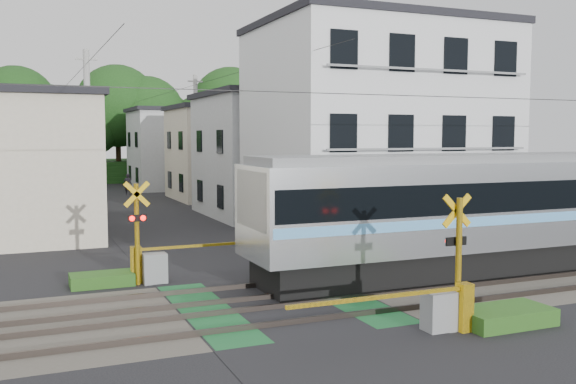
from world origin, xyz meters
name	(u,v)px	position (x,y,z in m)	size (l,w,h in m)	color
ground	(277,304)	(0.00, 0.00, 0.00)	(120.00, 120.00, 0.00)	black
track_bed	(277,302)	(0.00, 0.00, 0.04)	(120.00, 120.00, 0.14)	#47423A
crossing_signal_near	(444,300)	(2.59, -3.65, 0.71)	(4.74, 0.65, 3.09)	#EEB50C
crossing_signal_far	(151,260)	(-2.59, 3.65, 0.71)	(4.74, 0.65, 3.09)	#EEB50C
apartment_block	(375,130)	(8.50, 9.49, 4.66)	(10.20, 8.36, 9.30)	silver
houses_row	(129,154)	(0.25, 25.92, 3.24)	(22.07, 31.35, 6.80)	beige
tree_hill	(82,123)	(-0.55, 48.13, 5.65)	(40.00, 12.13, 11.52)	#1B4115
catenary	(466,160)	(6.00, 0.03, 3.70)	(60.00, 5.04, 7.00)	#2D2D33
utility_poles	(113,141)	(-1.05, 23.01, 4.08)	(7.90, 42.00, 8.00)	#A5A5A0
pedestrian	(128,184)	(1.27, 33.14, 0.80)	(0.58, 0.38, 1.60)	#2C2832
weed_patches	(338,291)	(1.76, -0.09, 0.18)	(10.25, 8.80, 0.40)	#2D5E1E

